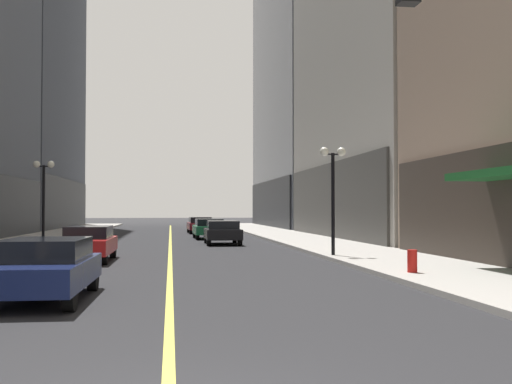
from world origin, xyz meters
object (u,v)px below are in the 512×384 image
at_px(car_navy, 44,267).
at_px(car_maroon, 200,224).
at_px(street_lamp_left_far, 44,184).
at_px(fire_hydrant_right, 412,264).
at_px(car_green, 209,228).
at_px(street_lamp_right_mid, 333,177).
at_px(car_black, 222,231).
at_px(car_red, 89,242).

height_order(car_navy, car_maroon, same).
relative_size(street_lamp_left_far, fire_hydrant_right, 5.54).
bearing_deg(fire_hydrant_right, car_maroon, 97.72).
relative_size(car_navy, car_green, 0.98).
height_order(car_green, street_lamp_left_far, street_lamp_left_far).
distance_m(car_navy, street_lamp_right_mid, 13.73).
xyz_separation_m(street_lamp_right_mid, fire_hydrant_right, (0.50, -6.85, -2.86)).
bearing_deg(car_green, car_maroon, 90.95).
bearing_deg(fire_hydrant_right, street_lamp_right_mid, 94.18).
bearing_deg(car_maroon, fire_hydrant_right, -82.28).
bearing_deg(car_black, car_navy, -105.20).
relative_size(street_lamp_left_far, street_lamp_right_mid, 1.00).
bearing_deg(car_green, street_lamp_right_mid, -77.33).
bearing_deg(street_lamp_left_far, street_lamp_right_mid, -34.28).
relative_size(car_black, street_lamp_right_mid, 0.93).
xyz_separation_m(street_lamp_left_far, fire_hydrant_right, (13.30, -15.57, -2.86)).
xyz_separation_m(car_black, street_lamp_left_far, (-9.28, -1.81, 2.54)).
height_order(car_maroon, street_lamp_left_far, street_lamp_left_far).
xyz_separation_m(car_navy, street_lamp_left_far, (-3.71, 18.70, 2.54)).
bearing_deg(car_navy, car_red, 92.04).
xyz_separation_m(car_navy, car_black, (5.57, 20.52, -0.00)).
bearing_deg(car_red, car_black, 60.31).
bearing_deg(car_maroon, car_navy, -97.90).
bearing_deg(street_lamp_right_mid, car_red, 179.19).
bearing_deg(street_lamp_right_mid, fire_hydrant_right, -85.82).
bearing_deg(car_green, car_navy, -100.87).
xyz_separation_m(car_black, car_maroon, (-0.51, 16.01, 0.00)).
bearing_deg(car_black, street_lamp_left_far, -168.95).
relative_size(car_maroon, street_lamp_right_mid, 1.01).
distance_m(car_red, car_green, 17.98).
relative_size(car_red, car_green, 1.00).
bearing_deg(car_maroon, car_green, -89.05).
bearing_deg(car_black, car_red, -119.69).
bearing_deg(fire_hydrant_right, car_navy, -161.92).
bearing_deg(fire_hydrant_right, car_green, 100.29).
height_order(car_black, car_maroon, same).
xyz_separation_m(street_lamp_left_far, street_lamp_right_mid, (12.80, -8.73, 0.00)).
height_order(car_green, car_maroon, same).
height_order(street_lamp_left_far, street_lamp_right_mid, same).
bearing_deg(car_maroon, car_red, -101.61).
relative_size(car_maroon, fire_hydrant_right, 5.58).
bearing_deg(street_lamp_right_mid, car_green, 102.67).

